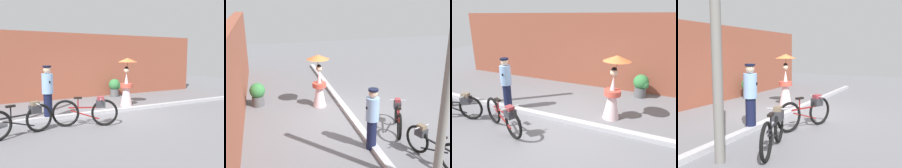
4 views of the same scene
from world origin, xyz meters
TOP-DOWN VIEW (x-y plane):
  - ground_plane at (0.00, 0.00)m, footprint 30.00×30.00m
  - building_wall at (0.00, 3.60)m, footprint 14.00×0.40m
  - sidewalk_curb at (0.00, 0.00)m, footprint 14.00×0.20m
  - bicycle_near_officer at (-1.19, -1.12)m, footprint 1.74×0.78m
  - bicycle_far_side at (-2.94, -1.15)m, footprint 1.75×0.66m
  - person_officer at (-2.03, 0.07)m, footprint 0.34×0.38m
  - person_with_parasol at (1.23, 0.79)m, footprint 0.78×0.78m
  - potted_plant_by_door at (1.85, 2.94)m, footprint 0.57×0.55m
  - utility_pole at (-3.95, -0.61)m, footprint 0.18×0.18m

SIDE VIEW (x-z plane):
  - ground_plane at x=0.00m, z-range 0.00..0.00m
  - sidewalk_curb at x=0.00m, z-range 0.00..0.12m
  - bicycle_far_side at x=-2.94m, z-range 0.02..0.84m
  - bicycle_near_officer at x=-1.19m, z-range 0.02..0.86m
  - potted_plant_by_door at x=1.85m, z-range 0.05..0.92m
  - person_officer at x=-2.03m, z-range 0.06..1.74m
  - person_with_parasol at x=1.23m, z-range 0.00..1.90m
  - building_wall at x=0.00m, z-range 0.00..3.03m
  - utility_pole at x=-3.95m, z-range 0.00..4.80m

